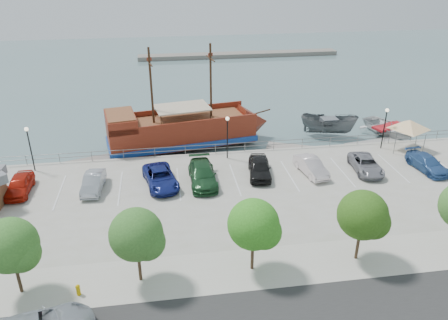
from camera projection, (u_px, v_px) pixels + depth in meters
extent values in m
plane|color=slate|center=(239.00, 201.00, 37.37)|extent=(160.00, 160.00, 0.00)
cube|color=#B4AE9E|center=(267.00, 267.00, 28.02)|extent=(100.00, 4.00, 0.05)
cylinder|color=slate|center=(225.00, 144.00, 43.46)|extent=(50.00, 0.06, 0.06)
cylinder|color=slate|center=(225.00, 148.00, 43.64)|extent=(50.00, 0.06, 0.06)
cube|color=slate|center=(239.00, 55.00, 87.51)|extent=(40.00, 3.00, 0.80)
cube|color=maroon|center=(181.00, 131.00, 46.78)|extent=(15.95, 7.36, 2.49)
cube|color=#19429C|center=(182.00, 138.00, 47.14)|extent=(16.28, 7.70, 0.58)
cone|color=maroon|center=(254.00, 123.00, 49.19)|extent=(3.82, 5.06, 4.61)
cube|color=maroon|center=(121.00, 121.00, 44.17)|extent=(3.66, 5.22, 1.34)
cube|color=brown|center=(120.00, 114.00, 43.86)|extent=(3.40, 4.81, 0.12)
cube|color=brown|center=(185.00, 120.00, 46.36)|extent=(13.01, 6.30, 0.14)
cube|color=maroon|center=(176.00, 111.00, 48.06)|extent=(15.16, 2.82, 0.67)
cube|color=maroon|center=(186.00, 125.00, 44.13)|extent=(15.16, 2.82, 0.67)
cylinder|color=#382111|center=(211.00, 81.00, 45.49)|extent=(0.27, 0.27, 7.87)
cylinder|color=#382111|center=(151.00, 87.00, 43.71)|extent=(0.27, 0.27, 7.87)
cylinder|color=#382111|center=(210.00, 58.00, 44.44)|extent=(0.63, 2.86, 0.13)
cylinder|color=#382111|center=(149.00, 63.00, 42.67)|extent=(0.63, 2.86, 0.13)
cube|color=beige|center=(182.00, 107.00, 45.67)|extent=(6.11, 4.55, 0.12)
cylinder|color=#382111|center=(260.00, 112.00, 48.88)|extent=(2.38, 0.56, 0.57)
imported|color=#5B5F62|center=(328.00, 127.00, 49.68)|extent=(6.75, 4.60, 2.45)
imported|color=silver|center=(389.00, 130.00, 50.24)|extent=(6.80, 7.95, 1.39)
cube|color=gray|center=(98.00, 162.00, 43.76)|extent=(7.76, 4.33, 0.43)
cube|color=gray|center=(297.00, 149.00, 46.55)|extent=(6.63, 4.23, 0.37)
cube|color=gray|center=(374.00, 145.00, 47.71)|extent=(6.46, 2.69, 0.36)
cylinder|color=slate|center=(390.00, 133.00, 45.50)|extent=(0.09, 0.09, 2.29)
cylinder|color=slate|center=(417.00, 135.00, 45.13)|extent=(0.09, 0.09, 2.29)
cylinder|color=slate|center=(395.00, 143.00, 43.09)|extent=(0.09, 0.09, 2.29)
cylinder|color=slate|center=(424.00, 145.00, 42.71)|extent=(0.09, 0.09, 2.29)
pyramid|color=white|center=(410.00, 120.00, 43.22)|extent=(5.49, 5.49, 0.94)
cylinder|color=#D1A403|center=(78.00, 291.00, 25.63)|extent=(0.25, 0.25, 0.62)
sphere|color=#D1A403|center=(78.00, 287.00, 25.48)|extent=(0.27, 0.27, 0.27)
cylinder|color=black|center=(31.00, 151.00, 39.44)|extent=(0.12, 0.12, 4.00)
sphere|color=#FFF2CC|center=(26.00, 129.00, 38.53)|extent=(0.36, 0.36, 0.36)
cylinder|color=black|center=(227.00, 139.00, 41.85)|extent=(0.12, 0.12, 4.00)
sphere|color=#FFF2CC|center=(227.00, 119.00, 40.94)|extent=(0.36, 0.36, 0.36)
cylinder|color=black|center=(384.00, 130.00, 43.99)|extent=(0.12, 0.12, 4.00)
sphere|color=#FFF2CC|center=(387.00, 110.00, 43.08)|extent=(0.36, 0.36, 0.36)
cylinder|color=#473321|center=(18.00, 277.00, 25.54)|extent=(0.20, 0.20, 2.20)
sphere|color=#326524|center=(10.00, 245.00, 24.54)|extent=(3.20, 3.20, 3.20)
sphere|color=#326524|center=(21.00, 253.00, 24.53)|extent=(2.20, 2.20, 2.20)
cylinder|color=#473321|center=(139.00, 266.00, 26.48)|extent=(0.20, 0.20, 2.20)
sphere|color=#305F23|center=(136.00, 234.00, 25.48)|extent=(3.20, 3.20, 3.20)
sphere|color=#305F23|center=(147.00, 242.00, 25.46)|extent=(2.20, 2.20, 2.20)
cylinder|color=#473321|center=(252.00, 255.00, 27.41)|extent=(0.20, 0.20, 2.20)
sphere|color=#2F781C|center=(253.00, 224.00, 26.41)|extent=(3.20, 3.20, 3.20)
sphere|color=#2F781C|center=(264.00, 232.00, 26.40)|extent=(2.20, 2.20, 2.20)
cylinder|color=#473321|center=(358.00, 245.00, 28.35)|extent=(0.20, 0.20, 2.20)
sphere|color=#2A5114|center=(363.00, 215.00, 27.35)|extent=(3.20, 3.20, 3.20)
sphere|color=#2A5114|center=(373.00, 222.00, 27.34)|extent=(2.20, 2.20, 2.20)
imported|color=#B81C0C|center=(20.00, 185.00, 36.33)|extent=(1.78, 4.36, 1.48)
imported|color=#999FA8|center=(93.00, 183.00, 36.76)|extent=(1.80, 4.34, 1.40)
imported|color=navy|center=(161.00, 178.00, 37.48)|extent=(3.41, 5.67, 1.47)
imported|color=#1E4C28|center=(203.00, 174.00, 37.86)|extent=(2.29, 5.55, 1.60)
imported|color=black|center=(260.00, 167.00, 39.09)|extent=(2.59, 4.96, 1.61)
imported|color=silver|center=(311.00, 166.00, 39.43)|extent=(2.27, 4.60, 1.45)
imported|color=gray|center=(366.00, 165.00, 39.91)|extent=(2.67, 5.00, 1.34)
imported|color=#315995|center=(427.00, 163.00, 40.14)|extent=(2.50, 4.93, 1.37)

